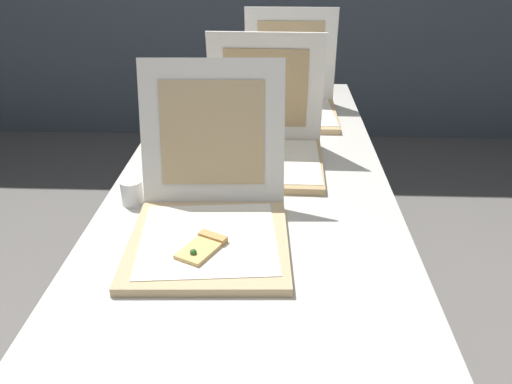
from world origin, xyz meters
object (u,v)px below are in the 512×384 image
Objects in this scene: table at (252,198)px; pizza_box_middle at (264,146)px; pizza_box_back at (289,101)px; cup_white_far at (197,127)px; cup_white_mid at (160,160)px; pizza_box_front at (209,216)px; cup_white_near_center at (132,192)px.

pizza_box_middle is (0.03, 0.16, 0.11)m from table.
pizza_box_back reaches higher than cup_white_far.
pizza_box_middle is 5.73× the size of cup_white_mid.
pizza_box_middle is 0.99× the size of pizza_box_back.
pizza_box_front is 1.22× the size of pizza_box_middle.
cup_white_far and cup_white_mid have the same top height.
cup_white_near_center is at bearing -157.26° from table.
cup_white_far is 1.00× the size of cup_white_mid.
table is 0.33m from pizza_box_front.
pizza_box_back is at bearing 74.87° from pizza_box_front.
pizza_box_back reaches higher than table.
pizza_box_back is 0.71m from cup_white_mid.
pizza_box_front is at bearing -33.88° from cup_white_near_center.
pizza_box_middle reaches higher than pizza_box_front.
pizza_box_back is 0.44m from cup_white_far.
pizza_box_middle is 0.47m from cup_white_near_center.
table is at bearing -16.25° from cup_white_mid.
cup_white_mid is at bearing 163.75° from table.
pizza_box_front is 1.21× the size of pizza_box_back.
cup_white_far is (-0.25, 0.23, -0.02)m from pizza_box_middle.
table is 0.37m from cup_white_near_center.
table is at bearing -60.44° from cup_white_far.
pizza_box_front is 6.98× the size of cup_white_near_center.
cup_white_near_center is 0.54m from cup_white_far.
cup_white_near_center is at bearing -97.87° from cup_white_mid.
cup_white_mid reaches higher than table.
pizza_box_front is at bearing -102.01° from pizza_box_back.
pizza_box_middle is at bearing 78.99° from table.
pizza_box_middle is at bearing -42.18° from cup_white_far.
pizza_box_back reaches higher than cup_white_near_center.
cup_white_mid is (0.03, 0.23, 0.00)m from cup_white_near_center.
pizza_box_front is at bearing -79.20° from cup_white_far.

